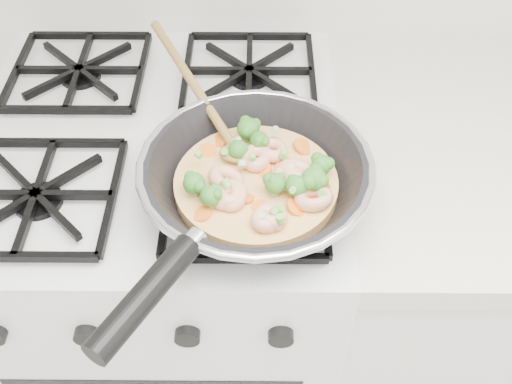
{
  "coord_description": "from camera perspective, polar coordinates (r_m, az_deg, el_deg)",
  "views": [
    {
      "loc": [
        0.17,
        0.96,
        1.55
      ],
      "look_at": [
        0.16,
        1.55,
        0.93
      ],
      "focal_mm": 42.73,
      "sensor_mm": 36.0,
      "label": 1
    }
  ],
  "objects": [
    {
      "name": "stove",
      "position": [
        1.33,
        -7.14,
        -8.99
      ],
      "size": [
        0.6,
        0.6,
        0.92
      ],
      "color": "white",
      "rests_on": "ground"
    },
    {
      "name": "skillet",
      "position": [
        0.83,
        -0.14,
        1.22
      ],
      "size": [
        0.34,
        0.59,
        0.1
      ],
      "rotation": [
        0.0,
        0.0,
        -0.08
      ],
      "color": "black",
      "rests_on": "stove"
    }
  ]
}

